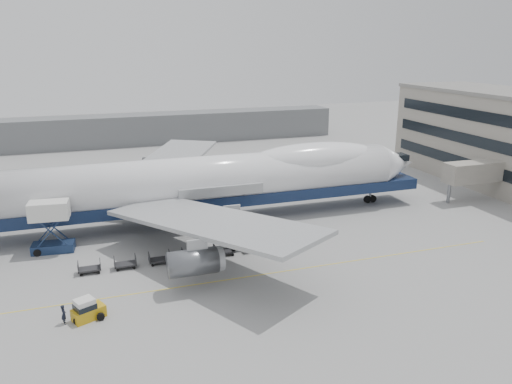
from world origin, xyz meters
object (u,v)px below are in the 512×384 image
object	(u,v)px
ground_worker	(64,314)
baggage_tug	(87,310)
catering_truck	(51,223)
airliner	(212,180)

from	to	relation	value
ground_worker	baggage_tug	bearing A→B (deg)	-100.03
catering_truck	airliner	bearing A→B (deg)	18.23
airliner	ground_worker	size ratio (longest dim) A/B	37.82
catering_truck	baggage_tug	size ratio (longest dim) A/B	1.97
catering_truck	ground_worker	world-z (taller)	catering_truck
baggage_tug	ground_worker	bearing A→B (deg)	159.97
airliner	catering_truck	distance (m)	20.67
airliner	ground_worker	xyz separation A→B (m)	(-18.40, -21.51, -4.74)
baggage_tug	ground_worker	world-z (taller)	baggage_tug
baggage_tug	catering_truck	bearing A→B (deg)	77.29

